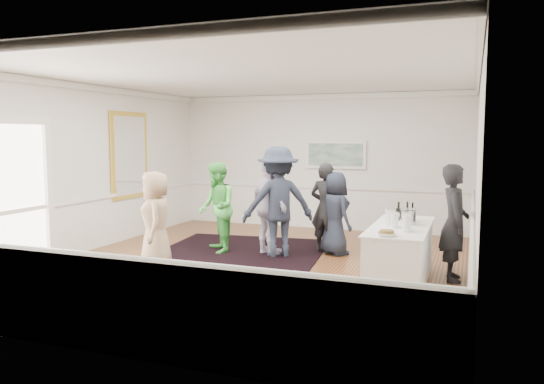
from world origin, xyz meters
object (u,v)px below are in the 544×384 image
at_px(bartender, 454,223).
at_px(guest_lilac, 269,207).
at_px(guest_navy, 335,213).
at_px(guest_green, 217,207).
at_px(guest_dark_a, 278,202).
at_px(guest_tan, 156,221).
at_px(nut_bowl, 387,233).
at_px(serving_table, 400,255).
at_px(guest_dark_b, 326,208).
at_px(ice_bucket, 408,217).

height_order(bartender, guest_lilac, same).
bearing_deg(guest_navy, guest_green, 59.17).
xyz_separation_m(guest_lilac, guest_dark_a, (0.21, -0.08, 0.12)).
relative_size(guest_tan, nut_bowl, 6.51).
xyz_separation_m(serving_table, guest_dark_b, (-1.60, 1.68, 0.41)).
distance_m(guest_tan, guest_dark_a, 2.26).
distance_m(guest_navy, nut_bowl, 2.87).
height_order(guest_green, guest_lilac, guest_lilac).
bearing_deg(guest_navy, guest_dark_b, 27.66).
bearing_deg(bartender, nut_bowl, 142.91).
relative_size(guest_green, guest_lilac, 0.97).
distance_m(guest_tan, guest_navy, 3.31).
bearing_deg(guest_green, serving_table, 38.90).
bearing_deg(ice_bucket, bartender, 26.27).
distance_m(bartender, guest_green, 4.31).
bearing_deg(guest_navy, guest_lilac, 65.34).
distance_m(bartender, guest_dark_b, 2.62).
bearing_deg(guest_navy, guest_tan, 83.69).
bearing_deg(guest_green, guest_navy, 71.18).
xyz_separation_m(guest_tan, guest_green, (0.35, 1.54, 0.05)).
distance_m(guest_green, ice_bucket, 3.72).
distance_m(bartender, guest_navy, 2.43).
height_order(guest_green, ice_bucket, guest_green).
bearing_deg(guest_tan, guest_dark_a, 102.29).
distance_m(guest_green, guest_dark_a, 1.23).
relative_size(guest_lilac, nut_bowl, 7.12).
bearing_deg(serving_table, guest_green, 164.52).
bearing_deg(guest_green, nut_bowl, 25.81).
distance_m(guest_lilac, guest_navy, 1.24).
distance_m(guest_lilac, nut_bowl, 3.22).
relative_size(bartender, guest_dark_a, 0.88).
bearing_deg(guest_dark_a, serving_table, 123.63).
xyz_separation_m(guest_green, guest_navy, (2.14, 0.65, -0.09)).
bearing_deg(serving_table, guest_tan, -171.82).
bearing_deg(guest_tan, guest_green, 133.52).
bearing_deg(serving_table, guest_dark_b, 133.64).
height_order(serving_table, guest_green, guest_green).
xyz_separation_m(guest_tan, guest_dark_b, (2.29, 2.24, 0.04)).
xyz_separation_m(guest_dark_b, guest_navy, (0.20, -0.05, -0.08)).
relative_size(guest_green, guest_navy, 1.12).
relative_size(ice_bucket, nut_bowl, 1.03).
distance_m(guest_green, guest_lilac, 1.01).
height_order(guest_navy, nut_bowl, guest_navy).
bearing_deg(guest_navy, guest_dark_a, 73.85).
bearing_deg(bartender, guest_navy, 54.81).
distance_m(guest_dark_a, nut_bowl, 3.00).
bearing_deg(guest_dark_b, nut_bowl, 130.96).
bearing_deg(ice_bucket, guest_lilac, 159.56).
relative_size(guest_green, nut_bowl, 6.89).
height_order(guest_dark_a, ice_bucket, guest_dark_a).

